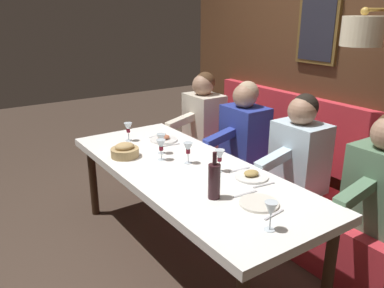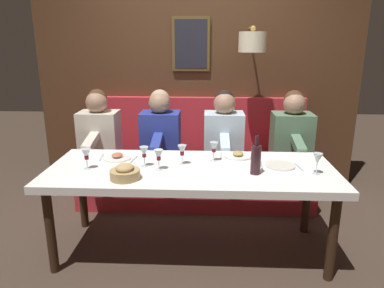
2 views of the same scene
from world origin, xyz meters
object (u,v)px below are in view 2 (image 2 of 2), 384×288
Objects in this scene: dining_table at (191,175)px; wine_glass_1 at (144,153)px; wine_glass_2 at (159,156)px; wine_glass_0 at (214,148)px; wine_glass_5 at (182,151)px; diner_middle at (160,131)px; wine_glass_3 at (318,159)px; diner_near at (224,132)px; wine_glass_4 at (86,155)px; diner_nearest at (292,132)px; bread_bowl at (125,173)px; diner_far at (99,130)px; wine_bottle at (256,159)px.

wine_glass_1 is at bearing 88.50° from dining_table.
dining_table is at bearing -75.88° from wine_glass_2.
wine_glass_0 and wine_glass_5 have the same top height.
diner_middle reaches higher than wine_glass_2.
wine_glass_1 and wine_glass_5 have the same top height.
diner_middle is (0.88, 0.36, 0.14)m from dining_table.
diner_middle is at bearing 53.25° from wine_glass_3.
wine_glass_1 is (-0.87, 0.67, 0.04)m from diner_near.
wine_glass_4 is at bearing 154.46° from diner_middle.
wine_glass_4 is (-0.95, 1.80, 0.04)m from diner_nearest.
dining_table is 2.88× the size of diner_middle.
bread_bowl is at bearing 132.63° from wine_glass_2.
wine_glass_1 and wine_glass_2 have the same top height.
diner_nearest is at bearing -1.80° from wine_glass_3.
bread_bowl is at bearing 146.40° from diner_near.
wine_glass_5 is (0.17, 1.03, -0.00)m from wine_glass_3.
diner_far is (0.00, 1.99, 0.00)m from diner_nearest.
wine_glass_1 is (-0.16, 0.56, 0.00)m from wine_glass_0.
diner_middle is at bearing 90.00° from diner_near.
wine_glass_1 is at bearing 85.26° from wine_glass_3.
diner_nearest is 1.55m from wine_glass_2.
wine_glass_4 is (-0.95, 1.11, 0.04)m from diner_near.
dining_table is at bearing -157.65° from diner_middle.
diner_middle is at bearing -25.54° from wine_glass_4.
diner_middle is at bearing -0.96° from wine_glass_1.
diner_near is 4.82× the size of wine_glass_1.
diner_near is at bearing -90.00° from diner_middle.
wine_bottle is at bearing -108.28° from wine_glass_5.
bread_bowl is at bearing 123.65° from wine_glass_0.
diner_middle is 2.64× the size of wine_bottle.
diner_near and diner_middle have the same top height.
wine_glass_2 is 1.00× the size of wine_glass_3.
bread_bowl is at bearing -119.65° from wine_glass_4.
diner_nearest reaches higher than dining_table.
dining_table is 0.54m from wine_bottle.
dining_table is 0.42m from wine_glass_1.
wine_bottle is (-0.06, -0.74, 0.00)m from wine_glass_2.
diner_nearest is 4.82× the size of wine_glass_5.
wine_glass_0 is (-0.71, -1.18, 0.04)m from diner_far.
wine_glass_0 is 0.82m from wine_glass_3.
wine_glass_0 reaches higher than bread_bowl.
bread_bowl is (-1.15, 0.11, -0.03)m from diner_middle.
diner_nearest and diner_near have the same top height.
diner_nearest is 4.82× the size of wine_glass_3.
diner_near is 1.00× the size of diner_far.
wine_glass_0 is 1.00× the size of wine_glass_1.
wine_glass_1 is at bearing 105.77° from wine_glass_0.
wine_bottle reaches higher than wine_glass_2.
wine_glass_1 reaches higher than bread_bowl.
diner_near is at bearing -49.36° from wine_glass_4.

